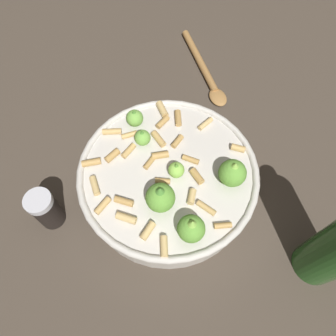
{
  "coord_description": "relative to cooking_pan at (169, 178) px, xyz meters",
  "views": [
    {
      "loc": [
        -0.09,
        0.23,
        0.52
      ],
      "look_at": [
        0.0,
        0.0,
        0.08
      ],
      "focal_mm": 33.15,
      "sensor_mm": 36.0,
      "label": 1
    }
  ],
  "objects": [
    {
      "name": "ground_plane",
      "position": [
        0.0,
        -0.0,
        -0.04
      ],
      "size": [
        2.4,
        2.4,
        0.0
      ],
      "primitive_type": "plane",
      "color": "#42382D"
    },
    {
      "name": "cooking_pan",
      "position": [
        0.0,
        0.0,
        0.0
      ],
      "size": [
        0.31,
        0.31,
        0.12
      ],
      "color": "beige",
      "rests_on": "ground"
    },
    {
      "name": "pepper_shaker",
      "position": [
        0.17,
        0.13,
        0.0
      ],
      "size": [
        0.04,
        0.04,
        0.08
      ],
      "color": "black",
      "rests_on": "ground"
    },
    {
      "name": "wooden_spoon",
      "position": [
        0.03,
        -0.31,
        -0.03
      ],
      "size": [
        0.18,
        0.21,
        0.02
      ],
      "color": "#9E703D",
      "rests_on": "ground"
    }
  ]
}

